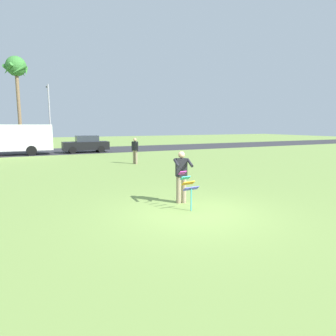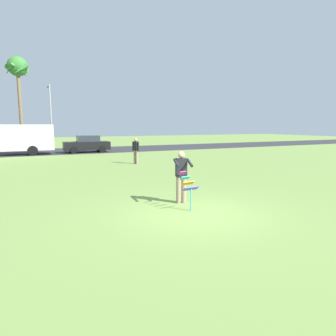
% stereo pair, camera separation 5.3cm
% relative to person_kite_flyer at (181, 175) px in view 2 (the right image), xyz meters
% --- Properties ---
extents(ground_plane, '(120.00, 120.00, 0.00)m').
position_rel_person_kite_flyer_xyz_m(ground_plane, '(-0.19, -1.15, -0.95)').
color(ground_plane, olive).
extents(road_strip, '(120.00, 8.00, 0.01)m').
position_rel_person_kite_flyer_xyz_m(road_strip, '(-0.19, 22.67, -0.95)').
color(road_strip, '#2D2D33').
rests_on(road_strip, ground).
extents(person_kite_flyer, '(0.66, 0.74, 1.73)m').
position_rel_person_kite_flyer_xyz_m(person_kite_flyer, '(0.00, 0.00, 0.00)').
color(person_kite_flyer, gray).
rests_on(person_kite_flyer, ground).
extents(kite_held, '(0.52, 0.66, 1.16)m').
position_rel_person_kite_flyer_xyz_m(kite_held, '(-0.18, -0.75, -0.17)').
color(kite_held, '#D83399').
rests_on(kite_held, ground).
extents(parked_truck_red_cab, '(6.76, 2.27, 2.62)m').
position_rel_person_kite_flyer_xyz_m(parked_truck_red_cab, '(-5.15, 20.27, 0.46)').
color(parked_truck_red_cab, '#B2231E').
rests_on(parked_truck_red_cab, ground).
extents(parked_car_black, '(4.23, 1.89, 1.60)m').
position_rel_person_kite_flyer_xyz_m(parked_car_black, '(0.75, 20.27, -0.18)').
color(parked_car_black, black).
rests_on(parked_car_black, ground).
extents(palm_tree_right_near, '(2.58, 2.71, 9.91)m').
position_rel_person_kite_flyer_xyz_m(palm_tree_right_near, '(-4.77, 28.46, 7.42)').
color(palm_tree_right_near, brown).
rests_on(palm_tree_right_near, ground).
extents(streetlight_pole, '(0.24, 1.65, 7.00)m').
position_rel_person_kite_flyer_xyz_m(streetlight_pole, '(-1.78, 27.35, 3.05)').
color(streetlight_pole, '#9E9EA3').
rests_on(streetlight_pole, ground).
extents(person_walker_near, '(0.37, 0.51, 1.73)m').
position_rel_person_kite_flyer_xyz_m(person_walker_near, '(2.07, 10.26, -0.02)').
color(person_walker_near, gray).
rests_on(person_walker_near, ground).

